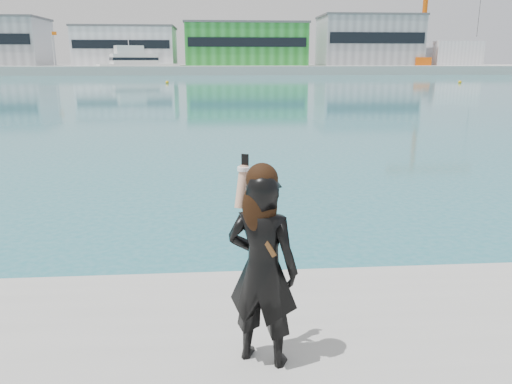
% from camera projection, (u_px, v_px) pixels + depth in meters
% --- Properties ---
extents(ground, '(500.00, 500.00, 0.00)m').
position_uv_depth(ground, '(182.00, 381.00, 5.32)').
color(ground, '#196C76').
rests_on(ground, ground).
extents(far_quay, '(320.00, 40.00, 2.00)m').
position_uv_depth(far_quay, '(215.00, 69.00, 130.36)').
color(far_quay, '#9E9E99').
rests_on(far_quay, ground).
extents(warehouse_white, '(24.48, 15.35, 9.50)m').
position_uv_depth(warehouse_white, '(127.00, 46.00, 125.30)').
color(warehouse_white, silver).
rests_on(warehouse_white, far_quay).
extents(warehouse_green, '(30.60, 16.36, 10.50)m').
position_uv_depth(warehouse_green, '(246.00, 44.00, 127.40)').
color(warehouse_green, '#218427').
rests_on(warehouse_green, far_quay).
extents(warehouse_grey_right, '(25.50, 15.35, 12.50)m').
position_uv_depth(warehouse_grey_right, '(368.00, 40.00, 129.52)').
color(warehouse_grey_right, gray).
rests_on(warehouse_grey_right, far_quay).
extents(ancillary_shed, '(12.00, 10.00, 6.00)m').
position_uv_depth(ancillary_shed, '(452.00, 53.00, 130.08)').
color(ancillary_shed, silver).
rests_on(ancillary_shed, far_quay).
extents(dock_crane, '(23.00, 4.00, 24.00)m').
position_uv_depth(dock_crane, '(430.00, 11.00, 123.00)').
color(dock_crane, '#F25E0E').
rests_on(dock_crane, far_quay).
extents(flagpole_left, '(1.28, 0.16, 8.00)m').
position_uv_depth(flagpole_left, '(53.00, 46.00, 117.45)').
color(flagpole_left, silver).
rests_on(flagpole_left, far_quay).
extents(flagpole_right, '(1.28, 0.16, 8.00)m').
position_uv_depth(flagpole_right, '(305.00, 47.00, 121.91)').
color(flagpole_right, silver).
rests_on(flagpole_right, far_quay).
extents(motor_yacht, '(19.03, 11.86, 8.62)m').
position_uv_depth(motor_yacht, '(136.00, 64.00, 116.29)').
color(motor_yacht, silver).
rests_on(motor_yacht, ground).
extents(buoy_near, '(0.50, 0.50, 0.50)m').
position_uv_depth(buoy_near, '(460.00, 83.00, 73.91)').
color(buoy_near, '#E3A50B').
rests_on(buoy_near, ground).
extents(buoy_far, '(0.50, 0.50, 0.50)m').
position_uv_depth(buoy_far, '(167.00, 83.00, 73.07)').
color(buoy_far, '#E3A50B').
rests_on(buoy_far, ground).
extents(woman, '(0.72, 0.61, 1.76)m').
position_uv_depth(woman, '(262.00, 264.00, 4.09)').
color(woman, black).
rests_on(woman, near_quay).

